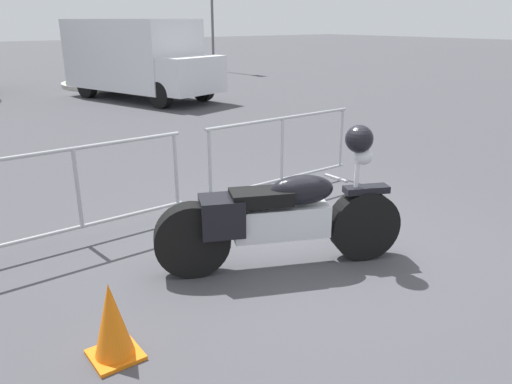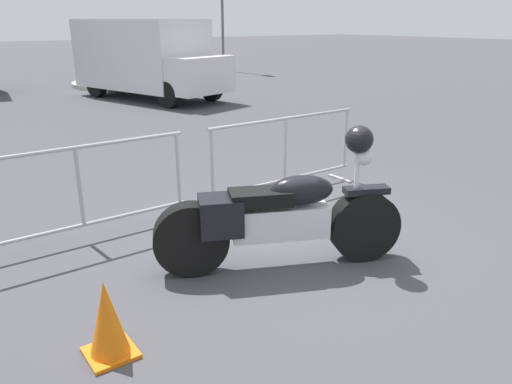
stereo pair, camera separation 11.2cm
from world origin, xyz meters
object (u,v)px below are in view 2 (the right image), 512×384
object	(u,v)px
traffic_cone	(107,320)
motorcycle	(280,216)
delivery_van	(146,57)
crowd_barrier_far	(285,155)
crowd_barrier_near	(80,193)

from	to	relation	value
traffic_cone	motorcycle	bearing A→B (deg)	11.78
delivery_van	traffic_cone	world-z (taller)	delivery_van
motorcycle	crowd_barrier_far	distance (m)	2.15
motorcycle	traffic_cone	bearing A→B (deg)	-143.62
traffic_cone	delivery_van	bearing A→B (deg)	64.81
crowd_barrier_near	traffic_cone	size ratio (longest dim) A/B	4.08
motorcycle	crowd_barrier_far	bearing A→B (deg)	74.84
crowd_barrier_near	traffic_cone	bearing A→B (deg)	-102.93
motorcycle	delivery_van	xyz separation A→B (m)	(3.54, 11.06, 0.72)
delivery_van	traffic_cone	xyz separation A→B (m)	(-5.38, -11.44, -0.95)
crowd_barrier_near	traffic_cone	distance (m)	2.11
motorcycle	crowd_barrier_near	distance (m)	2.15
crowd_barrier_near	crowd_barrier_far	xyz separation A→B (m)	(2.75, 0.00, 0.00)
motorcycle	crowd_barrier_far	size ratio (longest dim) A/B	0.94
crowd_barrier_far	traffic_cone	size ratio (longest dim) A/B	4.08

